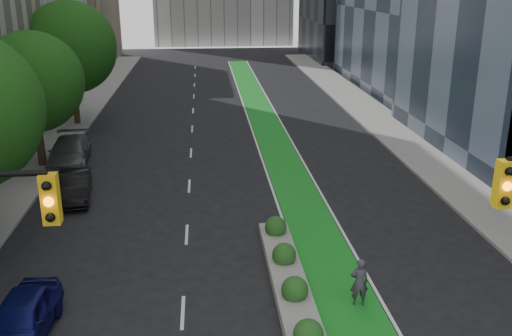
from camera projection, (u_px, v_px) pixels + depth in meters
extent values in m
cube|color=gray|center=(42.00, 151.00, 35.76)|extent=(3.60, 90.00, 0.15)
cube|color=gray|center=(407.00, 142.00, 37.85)|extent=(3.60, 90.00, 0.15)
cube|color=#198C23|center=(267.00, 127.00, 41.81)|extent=(2.20, 70.00, 0.01)
cylinder|color=black|center=(38.00, 130.00, 32.32)|extent=(0.44, 0.44, 4.48)
sphere|color=#0E430E|center=(33.00, 82.00, 31.45)|extent=(5.60, 5.60, 5.60)
cylinder|color=black|center=(75.00, 91.00, 41.65)|extent=(0.44, 0.44, 5.15)
sphere|color=#0E430E|center=(70.00, 47.00, 40.66)|extent=(6.60, 6.60, 6.60)
cube|color=gold|center=(50.00, 199.00, 11.30)|extent=(0.34, 0.28, 1.05)
sphere|color=orange|center=(48.00, 202.00, 11.15)|extent=(0.20, 0.20, 0.20)
cube|color=gold|center=(504.00, 184.00, 12.13)|extent=(0.34, 0.28, 1.05)
sphere|color=orange|center=(507.00, 186.00, 11.98)|extent=(0.20, 0.20, 0.20)
cube|color=gray|center=(290.00, 286.00, 19.88)|extent=(1.20, 10.00, 0.40)
sphere|color=#194C19|center=(308.00, 334.00, 16.43)|extent=(0.90, 0.90, 0.90)
sphere|color=#194C19|center=(295.00, 290.00, 18.79)|extent=(0.90, 0.90, 0.90)
sphere|color=#194C19|center=(284.00, 255.00, 21.15)|extent=(0.90, 0.90, 0.90)
sphere|color=#194C19|center=(276.00, 227.00, 23.51)|extent=(0.90, 0.90, 0.90)
imported|color=#3D3843|center=(359.00, 282.00, 18.87)|extent=(0.62, 0.41, 1.69)
imported|color=#0D0F50|center=(21.00, 319.00, 17.09)|extent=(1.83, 4.18, 1.40)
imported|color=black|center=(75.00, 186.00, 28.01)|extent=(2.00, 4.30, 1.36)
imported|color=#525456|center=(69.00, 152.00, 33.16)|extent=(2.68, 5.52, 1.55)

